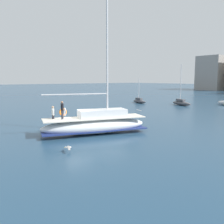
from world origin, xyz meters
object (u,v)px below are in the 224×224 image
(moored_cutter_right, at_px, (139,101))
(moored_catamaran, at_px, (181,102))
(main_sailboat, at_px, (96,124))
(seagull, at_px, (68,147))

(moored_cutter_right, bearing_deg, moored_catamaran, 21.07)
(main_sailboat, height_order, seagull, main_sailboat)
(main_sailboat, xyz_separation_m, moored_catamaran, (-8.96, 25.91, -0.38))
(moored_cutter_right, xyz_separation_m, seagull, (20.30, -27.50, -0.11))
(moored_cutter_right, bearing_deg, seagull, -53.58)
(moored_catamaran, height_order, seagull, moored_catamaran)
(seagull, bearing_deg, moored_cutter_right, 126.42)
(main_sailboat, relative_size, moored_catamaran, 1.67)
(main_sailboat, xyz_separation_m, seagull, (3.40, -4.65, -0.58))
(main_sailboat, bearing_deg, moored_cutter_right, 126.48)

